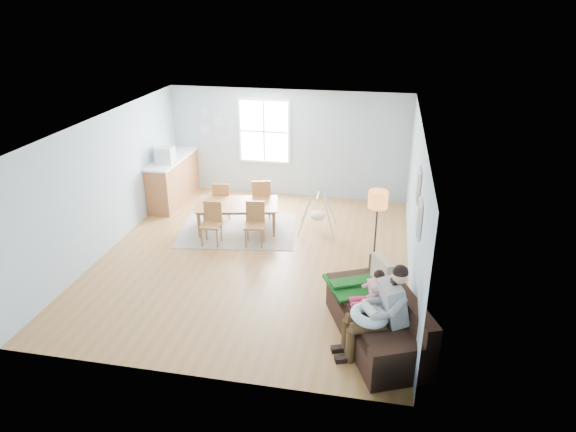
% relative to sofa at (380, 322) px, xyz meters
% --- Properties ---
extents(room, '(8.40, 9.40, 3.90)m').
position_rel_sofa_xyz_m(room, '(-2.51, 2.18, 2.11)').
color(room, olive).
extents(window, '(1.32, 0.08, 1.62)m').
position_rel_sofa_xyz_m(window, '(-3.11, 5.64, 1.34)').
color(window, white).
rests_on(window, room).
extents(pictures, '(0.05, 1.34, 0.74)m').
position_rel_sofa_xyz_m(pictures, '(0.46, 1.13, 1.54)').
color(pictures, white).
rests_on(pictures, room).
extents(wall_plates, '(0.67, 0.02, 0.66)m').
position_rel_sofa_xyz_m(wall_plates, '(-4.51, 5.65, 1.52)').
color(wall_plates, '#9BB3BB').
rests_on(wall_plates, room).
extents(sofa, '(1.70, 2.36, 0.88)m').
position_rel_sofa_xyz_m(sofa, '(0.00, 0.00, 0.00)').
color(sofa, black).
rests_on(sofa, room).
extents(green_throw, '(1.25, 1.18, 0.04)m').
position_rel_sofa_xyz_m(green_throw, '(-0.36, 0.63, 0.25)').
color(green_throw, '#166119').
rests_on(green_throw, sofa).
extents(beige_pillow, '(0.38, 0.52, 0.52)m').
position_rel_sofa_xyz_m(beige_pillow, '(-0.01, 0.61, 0.48)').
color(beige_pillow, '#C5B397').
rests_on(beige_pillow, sofa).
extents(father, '(1.10, 0.72, 1.44)m').
position_rel_sofa_xyz_m(father, '(-0.00, -0.34, 0.46)').
color(father, gray).
rests_on(father, sofa).
extents(nursing_pillow, '(0.69, 0.68, 0.22)m').
position_rel_sofa_xyz_m(nursing_pillow, '(-0.16, -0.40, 0.37)').
color(nursing_pillow, silver).
rests_on(nursing_pillow, father).
extents(infant, '(0.28, 0.37, 0.14)m').
position_rel_sofa_xyz_m(infant, '(-0.17, -0.37, 0.45)').
color(infant, silver).
rests_on(infant, nursing_pillow).
extents(toddler, '(0.57, 0.39, 0.85)m').
position_rel_sofa_xyz_m(toddler, '(-0.15, 0.16, 0.43)').
color(toddler, white).
rests_on(toddler, sofa).
extents(floor_lamp, '(0.34, 0.34, 1.70)m').
position_rel_sofa_xyz_m(floor_lamp, '(-0.17, 1.84, 1.10)').
color(floor_lamp, black).
rests_on(floor_lamp, room).
extents(storage_cube, '(0.64, 0.62, 0.56)m').
position_rel_sofa_xyz_m(storage_cube, '(0.18, 0.18, -0.03)').
color(storage_cube, white).
rests_on(storage_cube, room).
extents(rug, '(2.75, 2.24, 0.01)m').
position_rel_sofa_xyz_m(rug, '(-3.18, 3.32, -0.30)').
color(rug, gray).
rests_on(rug, room).
extents(dining_table, '(1.94, 1.34, 0.62)m').
position_rel_sofa_xyz_m(dining_table, '(-3.18, 3.32, 0.00)').
color(dining_table, brown).
rests_on(dining_table, rug).
extents(chair_sw, '(0.42, 0.42, 0.89)m').
position_rel_sofa_xyz_m(chair_sw, '(-3.53, 2.64, 0.19)').
color(chair_sw, olive).
rests_on(chair_sw, rug).
extents(chair_se, '(0.46, 0.46, 0.91)m').
position_rel_sofa_xyz_m(chair_se, '(-2.64, 2.77, 0.21)').
color(chair_se, olive).
rests_on(chair_se, rug).
extents(chair_nw, '(0.47, 0.47, 0.89)m').
position_rel_sofa_xyz_m(chair_nw, '(-3.71, 3.88, 0.19)').
color(chair_nw, olive).
rests_on(chair_nw, rug).
extents(chair_ne, '(0.55, 0.55, 0.98)m').
position_rel_sofa_xyz_m(chair_ne, '(-2.81, 4.00, 0.25)').
color(chair_ne, olive).
rests_on(chair_ne, rug).
extents(counter, '(0.61, 2.04, 1.14)m').
position_rel_sofa_xyz_m(counter, '(-5.21, 4.68, 0.27)').
color(counter, brown).
rests_on(counter, room).
extents(monitor, '(0.42, 0.40, 0.38)m').
position_rel_sofa_xyz_m(monitor, '(-5.20, 4.29, 1.01)').
color(monitor, '#BBBBC0').
rests_on(monitor, counter).
extents(baby_swing, '(0.86, 0.87, 0.83)m').
position_rel_sofa_xyz_m(baby_swing, '(-1.46, 3.64, 0.06)').
color(baby_swing, '#BBBBC0').
rests_on(baby_swing, room).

